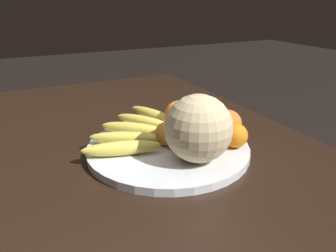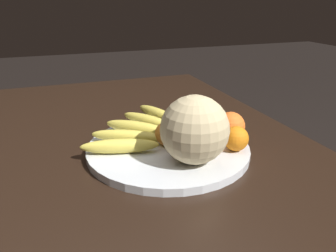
{
  "view_description": "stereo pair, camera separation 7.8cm",
  "coord_description": "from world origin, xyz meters",
  "px_view_note": "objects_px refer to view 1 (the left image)",
  "views": [
    {
      "loc": [
        -0.71,
        0.26,
        1.06
      ],
      "look_at": [
        -0.05,
        -0.06,
        0.78
      ],
      "focal_mm": 35.0,
      "sensor_mm": 36.0,
      "label": 1
    },
    {
      "loc": [
        -0.74,
        0.19,
        1.06
      ],
      "look_at": [
        -0.05,
        -0.06,
        0.78
      ],
      "focal_mm": 35.0,
      "sensor_mm": 36.0,
      "label": 2
    }
  ],
  "objects_px": {
    "orange_back_right": "(178,114)",
    "orange_top_small": "(167,134)",
    "orange_back_left": "(185,125)",
    "banana_bunch": "(138,129)",
    "orange_front_left": "(228,124)",
    "kitchen_table": "(139,179)",
    "fruit_bowl": "(168,148)",
    "orange_front_right": "(202,121)",
    "orange_mid_center": "(235,136)",
    "melon": "(198,128)"
  },
  "relations": [
    {
      "from": "orange_back_right",
      "to": "orange_top_small",
      "type": "xyz_separation_m",
      "value": [
        -0.09,
        0.08,
        -0.01
      ]
    },
    {
      "from": "orange_back_right",
      "to": "orange_back_left",
      "type": "bearing_deg",
      "value": 163.61
    },
    {
      "from": "banana_bunch",
      "to": "orange_front_left",
      "type": "height_order",
      "value": "orange_front_left"
    },
    {
      "from": "orange_back_left",
      "to": "banana_bunch",
      "type": "bearing_deg",
      "value": 56.01
    },
    {
      "from": "kitchen_table",
      "to": "orange_front_left",
      "type": "bearing_deg",
      "value": -109.22
    },
    {
      "from": "fruit_bowl",
      "to": "orange_front_left",
      "type": "height_order",
      "value": "orange_front_left"
    },
    {
      "from": "kitchen_table",
      "to": "fruit_bowl",
      "type": "relative_size",
      "value": 3.65
    },
    {
      "from": "fruit_bowl",
      "to": "orange_back_right",
      "type": "height_order",
      "value": "orange_back_right"
    },
    {
      "from": "fruit_bowl",
      "to": "orange_top_small",
      "type": "xyz_separation_m",
      "value": [
        0.0,
        0.0,
        0.04
      ]
    },
    {
      "from": "orange_back_left",
      "to": "orange_top_small",
      "type": "relative_size",
      "value": 1.27
    },
    {
      "from": "kitchen_table",
      "to": "orange_back_right",
      "type": "bearing_deg",
      "value": -74.12
    },
    {
      "from": "orange_back_right",
      "to": "fruit_bowl",
      "type": "bearing_deg",
      "value": 140.3
    },
    {
      "from": "fruit_bowl",
      "to": "orange_front_right",
      "type": "xyz_separation_m",
      "value": [
        0.03,
        -0.12,
        0.04
      ]
    },
    {
      "from": "orange_top_small",
      "to": "orange_front_left",
      "type": "bearing_deg",
      "value": -98.47
    },
    {
      "from": "banana_bunch",
      "to": "orange_front_right",
      "type": "distance_m",
      "value": 0.17
    },
    {
      "from": "fruit_bowl",
      "to": "orange_back_left",
      "type": "distance_m",
      "value": 0.07
    },
    {
      "from": "orange_back_left",
      "to": "orange_back_right",
      "type": "xyz_separation_m",
      "value": [
        0.07,
        -0.02,
        0.0
      ]
    },
    {
      "from": "orange_back_left",
      "to": "orange_front_right",
      "type": "bearing_deg",
      "value": -75.26
    },
    {
      "from": "orange_mid_center",
      "to": "orange_back_left",
      "type": "height_order",
      "value": "orange_back_left"
    },
    {
      "from": "orange_back_left",
      "to": "orange_back_right",
      "type": "relative_size",
      "value": 0.98
    },
    {
      "from": "melon",
      "to": "orange_back_right",
      "type": "relative_size",
      "value": 1.97
    },
    {
      "from": "kitchen_table",
      "to": "banana_bunch",
      "type": "xyz_separation_m",
      "value": [
        0.03,
        -0.01,
        0.13
      ]
    },
    {
      "from": "banana_bunch",
      "to": "orange_front_left",
      "type": "xyz_separation_m",
      "value": [
        -0.11,
        -0.2,
        0.02
      ]
    },
    {
      "from": "banana_bunch",
      "to": "orange_back_left",
      "type": "relative_size",
      "value": 4.1
    },
    {
      "from": "orange_mid_center",
      "to": "fruit_bowl",
      "type": "bearing_deg",
      "value": 60.34
    },
    {
      "from": "orange_mid_center",
      "to": "kitchen_table",
      "type": "bearing_deg",
      "value": 55.73
    },
    {
      "from": "orange_back_right",
      "to": "orange_front_right",
      "type": "bearing_deg",
      "value": -144.89
    },
    {
      "from": "orange_mid_center",
      "to": "banana_bunch",
      "type": "bearing_deg",
      "value": 48.23
    },
    {
      "from": "orange_top_small",
      "to": "orange_back_left",
      "type": "bearing_deg",
      "value": -75.56
    },
    {
      "from": "orange_front_right",
      "to": "orange_back_left",
      "type": "xyz_separation_m",
      "value": [
        -0.02,
        0.06,
        0.0
      ]
    },
    {
      "from": "melon",
      "to": "orange_front_left",
      "type": "relative_size",
      "value": 2.07
    },
    {
      "from": "banana_bunch",
      "to": "orange_front_left",
      "type": "distance_m",
      "value": 0.23
    },
    {
      "from": "kitchen_table",
      "to": "orange_top_small",
      "type": "bearing_deg",
      "value": -132.87
    },
    {
      "from": "orange_front_right",
      "to": "orange_mid_center",
      "type": "height_order",
      "value": "orange_front_right"
    },
    {
      "from": "banana_bunch",
      "to": "orange_back_left",
      "type": "xyz_separation_m",
      "value": [
        -0.07,
        -0.1,
        0.02
      ]
    },
    {
      "from": "orange_front_right",
      "to": "orange_top_small",
      "type": "bearing_deg",
      "value": 104.6
    },
    {
      "from": "melon",
      "to": "orange_back_left",
      "type": "relative_size",
      "value": 2.01
    },
    {
      "from": "melon",
      "to": "orange_back_left",
      "type": "distance_m",
      "value": 0.12
    },
    {
      "from": "orange_mid_center",
      "to": "orange_back_left",
      "type": "relative_size",
      "value": 0.8
    },
    {
      "from": "melon",
      "to": "orange_front_left",
      "type": "bearing_deg",
      "value": -60.42
    },
    {
      "from": "fruit_bowl",
      "to": "banana_bunch",
      "type": "bearing_deg",
      "value": 27.52
    },
    {
      "from": "kitchen_table",
      "to": "fruit_bowl",
      "type": "height_order",
      "value": "fruit_bowl"
    },
    {
      "from": "fruit_bowl",
      "to": "orange_front_left",
      "type": "relative_size",
      "value": 5.46
    },
    {
      "from": "orange_back_left",
      "to": "orange_mid_center",
      "type": "bearing_deg",
      "value": -138.95
    },
    {
      "from": "orange_mid_center",
      "to": "orange_top_small",
      "type": "xyz_separation_m",
      "value": [
        0.08,
        0.14,
        -0.0
      ]
    },
    {
      "from": "orange_mid_center",
      "to": "orange_back_left",
      "type": "distance_m",
      "value": 0.13
    },
    {
      "from": "orange_top_small",
      "to": "banana_bunch",
      "type": "bearing_deg",
      "value": 27.44
    },
    {
      "from": "fruit_bowl",
      "to": "melon",
      "type": "distance_m",
      "value": 0.13
    },
    {
      "from": "fruit_bowl",
      "to": "orange_mid_center",
      "type": "relative_size",
      "value": 6.67
    },
    {
      "from": "melon",
      "to": "orange_top_small",
      "type": "bearing_deg",
      "value": 15.31
    }
  ]
}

